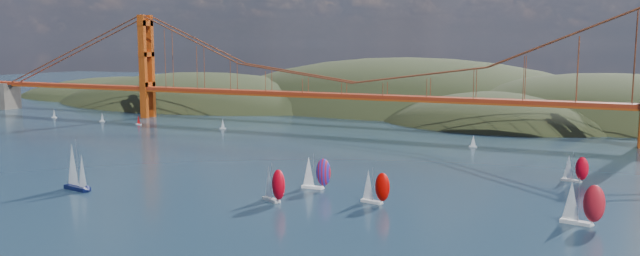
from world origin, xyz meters
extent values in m
plane|color=black|center=(0.00, 0.00, 0.00)|extent=(1200.00, 1200.00, 0.00)
ellipsoid|color=black|center=(-140.00, 260.00, -11.20)|extent=(240.00, 140.00, 64.00)
ellipsoid|color=black|center=(-10.00, 300.00, -16.80)|extent=(300.00, 180.00, 96.00)
ellipsoid|color=black|center=(110.00, 270.00, -13.30)|extent=(220.00, 140.00, 76.00)
ellipsoid|color=black|center=(60.00, 240.00, -8.40)|extent=(140.00, 110.00, 48.00)
ellipsoid|color=black|center=(-230.00, 290.00, -7.70)|extent=(200.00, 140.00, 44.00)
cube|color=maroon|center=(0.00, 180.00, 16.00)|extent=(440.00, 7.00, 1.60)
cube|color=#882906|center=(0.00, 180.00, 14.80)|extent=(440.00, 7.00, 0.80)
cube|color=#882906|center=(-120.00, 180.00, 27.50)|extent=(4.00, 8.50, 55.00)
cube|color=#080E32|center=(-25.12, 36.62, 0.54)|extent=(9.36, 4.23, 1.08)
cylinder|color=#99999E|center=(-24.68, 36.53, 7.61)|extent=(0.14, 0.14, 13.06)
cone|color=white|center=(-26.71, 36.94, 6.96)|extent=(5.95, 5.95, 11.49)
cone|color=white|center=(-22.46, 36.10, 5.65)|extent=(4.25, 4.25, 9.14)
cube|color=silver|center=(29.32, 47.93, 0.37)|extent=(6.19, 4.37, 0.73)
cylinder|color=#99999E|center=(29.59, 47.79, 5.31)|extent=(0.09, 0.09, 9.16)
cone|color=white|center=(28.35, 48.45, 4.85)|extent=(4.62, 4.62, 8.06)
ellipsoid|color=red|center=(32.29, 46.36, 4.85)|extent=(5.03, 4.37, 7.69)
cube|color=silver|center=(53.17, 56.87, 0.34)|extent=(5.88, 2.77, 0.68)
cylinder|color=#99999E|center=(53.44, 56.81, 4.94)|extent=(0.09, 0.09, 8.51)
cone|color=white|center=(52.17, 57.09, 4.51)|extent=(3.78, 3.78, 7.49)
ellipsoid|color=#D00400|center=(56.21, 56.20, 4.51)|extent=(4.41, 3.29, 7.15)
cube|color=silver|center=(100.79, 58.17, 0.39)|extent=(6.79, 3.11, 0.79)
cylinder|color=#99999E|center=(101.12, 58.10, 5.71)|extent=(0.10, 0.10, 9.84)
cone|color=white|center=(99.64, 58.40, 5.21)|extent=(4.33, 4.33, 8.66)
ellipsoid|color=red|center=(104.33, 57.44, 5.21)|extent=(5.08, 3.75, 8.26)
cube|color=silver|center=(97.65, 104.26, 0.32)|extent=(5.51, 3.15, 0.64)
cylinder|color=#99999E|center=(97.91, 104.18, 4.63)|extent=(0.08, 0.08, 7.98)
cone|color=white|center=(96.75, 104.58, 4.23)|extent=(3.79, 3.79, 7.02)
ellipsoid|color=red|center=(100.42, 103.30, 4.23)|extent=(4.29, 3.43, 6.70)
cube|color=white|center=(32.86, 64.94, 0.36)|extent=(6.10, 1.85, 0.73)
cylinder|color=#99999E|center=(33.16, 64.95, 5.27)|extent=(0.09, 0.09, 9.09)
cone|color=white|center=(31.77, 64.91, 4.82)|extent=(3.48, 3.48, 8.00)
ellipsoid|color=#AC141D|center=(36.19, 65.03, 4.82)|extent=(4.31, 2.77, 7.63)
cube|color=silver|center=(-165.54, 157.56, 0.25)|extent=(3.00, 1.00, 0.50)
cone|color=white|center=(-165.54, 157.56, 2.60)|extent=(2.00, 2.00, 4.20)
cube|color=silver|center=(-128.89, 154.86, 0.25)|extent=(3.00, 1.00, 0.50)
cone|color=white|center=(-128.89, 154.86, 2.60)|extent=(2.00, 2.00, 4.20)
cube|color=silver|center=(-103.84, 153.20, 0.25)|extent=(3.00, 1.00, 0.50)
cone|color=red|center=(-103.84, 153.20, 2.60)|extent=(2.00, 2.00, 4.20)
cube|color=silver|center=(-57.19, 157.27, 0.25)|extent=(3.00, 1.00, 0.50)
cone|color=white|center=(-57.19, 157.27, 2.60)|extent=(2.00, 2.00, 4.20)
cube|color=silver|center=(59.99, 153.59, 0.25)|extent=(3.00, 1.00, 0.50)
cone|color=white|center=(59.99, 153.59, 2.60)|extent=(2.00, 2.00, 4.20)
camera|label=1|loc=(104.84, -87.67, 39.74)|focal=35.00mm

